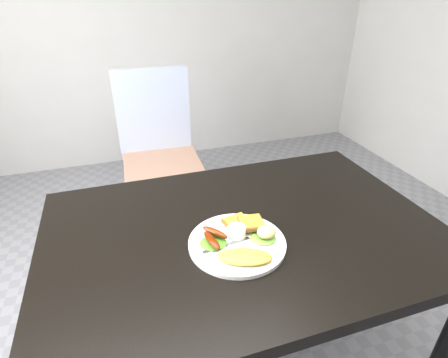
{
  "coord_description": "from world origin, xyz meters",
  "views": [
    {
      "loc": [
        -0.33,
        -0.8,
        1.4
      ],
      "look_at": [
        -0.05,
        0.05,
        0.9
      ],
      "focal_mm": 28.0,
      "sensor_mm": 36.0,
      "label": 1
    }
  ],
  "objects_px": {
    "dining_chair": "(162,165)",
    "plate": "(237,243)",
    "dining_table": "(244,232)",
    "person": "(186,121)"
  },
  "relations": [
    {
      "from": "dining_chair",
      "to": "plate",
      "type": "distance_m",
      "value": 1.22
    },
    {
      "from": "dining_table",
      "to": "person",
      "type": "bearing_deg",
      "value": 89.65
    },
    {
      "from": "person",
      "to": "dining_table",
      "type": "bearing_deg",
      "value": 85.13
    },
    {
      "from": "dining_table",
      "to": "dining_chair",
      "type": "distance_m",
      "value": 1.15
    },
    {
      "from": "person",
      "to": "plate",
      "type": "distance_m",
      "value": 0.9
    },
    {
      "from": "dining_chair",
      "to": "person",
      "type": "bearing_deg",
      "value": -67.69
    },
    {
      "from": "plate",
      "to": "dining_table",
      "type": "bearing_deg",
      "value": 55.2
    },
    {
      "from": "dining_chair",
      "to": "plate",
      "type": "relative_size",
      "value": 1.62
    },
    {
      "from": "dining_table",
      "to": "plate",
      "type": "relative_size",
      "value": 4.32
    },
    {
      "from": "dining_table",
      "to": "person",
      "type": "relative_size",
      "value": 0.74
    }
  ]
}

